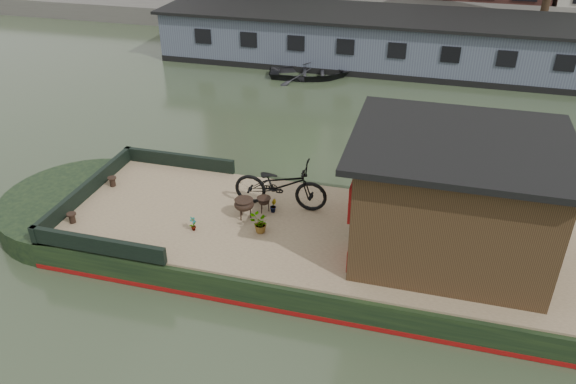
% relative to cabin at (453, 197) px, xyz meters
% --- Properties ---
extents(ground, '(120.00, 120.00, 0.00)m').
position_rel_cabin_xyz_m(ground, '(-2.19, 0.00, -1.88)').
color(ground, '#293421').
rests_on(ground, ground).
extents(houseboat_hull, '(14.01, 4.02, 0.60)m').
position_rel_cabin_xyz_m(houseboat_hull, '(-3.52, 0.00, -1.60)').
color(houseboat_hull, black).
rests_on(houseboat_hull, ground).
extents(houseboat_deck, '(11.80, 3.80, 0.05)m').
position_rel_cabin_xyz_m(houseboat_deck, '(-2.19, 0.00, -1.25)').
color(houseboat_deck, '#96825D').
rests_on(houseboat_deck, houseboat_hull).
extents(bow_bulwark, '(3.00, 4.00, 0.35)m').
position_rel_cabin_xyz_m(bow_bulwark, '(-7.25, 0.00, -1.05)').
color(bow_bulwark, black).
rests_on(bow_bulwark, houseboat_deck).
extents(cabin, '(4.00, 3.50, 2.42)m').
position_rel_cabin_xyz_m(cabin, '(0.00, 0.00, 0.00)').
color(cabin, black).
rests_on(cabin, houseboat_deck).
extents(bicycle, '(2.13, 0.81, 1.11)m').
position_rel_cabin_xyz_m(bicycle, '(-3.63, 0.73, -0.67)').
color(bicycle, black).
rests_on(bicycle, houseboat_deck).
extents(potted_plant_b, '(0.17, 0.19, 0.30)m').
position_rel_cabin_xyz_m(potted_plant_b, '(-3.73, 0.46, -1.08)').
color(potted_plant_b, maroon).
rests_on(potted_plant_b, houseboat_deck).
extents(potted_plant_c, '(0.51, 0.50, 0.43)m').
position_rel_cabin_xyz_m(potted_plant_c, '(-3.76, -0.41, -1.01)').
color(potted_plant_c, '#AA5031').
rests_on(potted_plant_c, houseboat_deck).
extents(potted_plant_e, '(0.14, 0.19, 0.33)m').
position_rel_cabin_xyz_m(potted_plant_e, '(-5.14, -0.70, -1.06)').
color(potted_plant_e, '#9E662E').
rests_on(potted_plant_e, houseboat_deck).
extents(brazier_front, '(0.34, 0.34, 0.35)m').
position_rel_cabin_xyz_m(brazier_front, '(-3.93, 0.41, -1.05)').
color(brazier_front, black).
rests_on(brazier_front, houseboat_deck).
extents(brazier_rear, '(0.46, 0.46, 0.46)m').
position_rel_cabin_xyz_m(brazier_rear, '(-4.26, 0.05, -1.00)').
color(brazier_rear, black).
rests_on(brazier_rear, houseboat_deck).
extents(bollard_port, '(0.21, 0.21, 0.23)m').
position_rel_cabin_xyz_m(bollard_port, '(-7.79, 0.55, -1.11)').
color(bollard_port, black).
rests_on(bollard_port, houseboat_deck).
extents(bollard_stbd, '(0.20, 0.20, 0.23)m').
position_rel_cabin_xyz_m(bollard_stbd, '(-7.79, -1.11, -1.11)').
color(bollard_stbd, black).
rests_on(bollard_stbd, houseboat_deck).
extents(dinghy, '(3.60, 2.91, 0.66)m').
position_rel_cabin_xyz_m(dinghy, '(-5.50, 11.50, -1.55)').
color(dinghy, black).
rests_on(dinghy, ground).
extents(far_houseboat, '(20.40, 4.40, 2.11)m').
position_rel_cabin_xyz_m(far_houseboat, '(-2.19, 14.00, -0.91)').
color(far_houseboat, '#4A5563').
rests_on(far_houseboat, ground).
extents(quay, '(60.00, 6.00, 0.90)m').
position_rel_cabin_xyz_m(quay, '(-2.19, 20.50, -1.43)').
color(quay, '#47443F').
rests_on(quay, ground).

